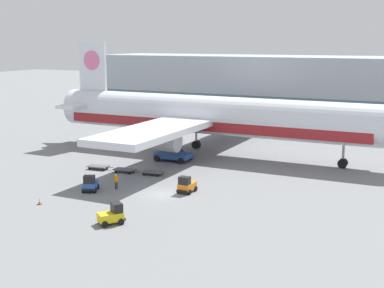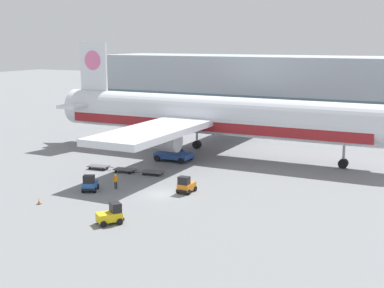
{
  "view_description": "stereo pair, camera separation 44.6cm",
  "coord_description": "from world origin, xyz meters",
  "px_view_note": "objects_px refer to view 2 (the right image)",
  "views": [
    {
      "loc": [
        28.88,
        -51.09,
        17.21
      ],
      "look_at": [
        -1.14,
        9.99,
        4.0
      ],
      "focal_mm": 50.0,
      "sensor_mm": 36.0,
      "label": 1
    },
    {
      "loc": [
        29.28,
        -50.9,
        17.21
      ],
      "look_at": [
        -1.14,
        9.99,
        4.0
      ],
      "focal_mm": 50.0,
      "sensor_mm": 36.0,
      "label": 2
    }
  ],
  "objects_px": {
    "scissor_lift_loader": "(174,147)",
    "ground_crew_near": "(116,180)",
    "baggage_dolly_third": "(153,172)",
    "baggage_dolly_lead": "(99,166)",
    "baggage_tug_far": "(111,215)",
    "baggage_dolly_second": "(125,170)",
    "airplane_main": "(208,117)",
    "baggage_tug_foreground": "(186,185)",
    "traffic_cone_near": "(39,201)",
    "baggage_tug_mid": "(90,184)"
  },
  "relations": [
    {
      "from": "baggage_tug_far",
      "to": "baggage_dolly_second",
      "type": "bearing_deg",
      "value": 66.67
    },
    {
      "from": "baggage_tug_far",
      "to": "ground_crew_near",
      "type": "xyz_separation_m",
      "value": [
        -6.51,
        10.25,
        0.19
      ]
    },
    {
      "from": "baggage_tug_mid",
      "to": "baggage_dolly_second",
      "type": "bearing_deg",
      "value": 162.85
    },
    {
      "from": "baggage_dolly_lead",
      "to": "baggage_dolly_second",
      "type": "relative_size",
      "value": 1.0
    },
    {
      "from": "airplane_main",
      "to": "baggage_dolly_lead",
      "type": "height_order",
      "value": "airplane_main"
    },
    {
      "from": "scissor_lift_loader",
      "to": "baggage_dolly_third",
      "type": "xyz_separation_m",
      "value": [
        1.54,
        -8.65,
        -1.67
      ]
    },
    {
      "from": "scissor_lift_loader",
      "to": "ground_crew_near",
      "type": "bearing_deg",
      "value": -86.1
    },
    {
      "from": "baggage_tug_foreground",
      "to": "baggage_dolly_third",
      "type": "relative_size",
      "value": 0.65
    },
    {
      "from": "baggage_tug_mid",
      "to": "baggage_dolly_third",
      "type": "xyz_separation_m",
      "value": [
        2.64,
        9.82,
        -0.49
      ]
    },
    {
      "from": "scissor_lift_loader",
      "to": "baggage_dolly_third",
      "type": "height_order",
      "value": "scissor_lift_loader"
    },
    {
      "from": "scissor_lift_loader",
      "to": "baggage_tug_foreground",
      "type": "xyz_separation_m",
      "value": [
        9.17,
        -14.06,
        -1.18
      ]
    },
    {
      "from": "baggage_tug_far",
      "to": "baggage_dolly_second",
      "type": "distance_m",
      "value": 20.19
    },
    {
      "from": "baggage_tug_foreground",
      "to": "baggage_dolly_third",
      "type": "distance_m",
      "value": 9.37
    },
    {
      "from": "baggage_tug_far",
      "to": "baggage_dolly_third",
      "type": "bearing_deg",
      "value": 55.35
    },
    {
      "from": "baggage_dolly_third",
      "to": "traffic_cone_near",
      "type": "bearing_deg",
      "value": -112.21
    },
    {
      "from": "baggage_tug_foreground",
      "to": "ground_crew_near",
      "type": "bearing_deg",
      "value": -74.07
    },
    {
      "from": "traffic_cone_near",
      "to": "baggage_tug_foreground",
      "type": "bearing_deg",
      "value": 42.3
    },
    {
      "from": "baggage_tug_mid",
      "to": "baggage_dolly_lead",
      "type": "distance_m",
      "value": 10.82
    },
    {
      "from": "baggage_dolly_third",
      "to": "traffic_cone_near",
      "type": "relative_size",
      "value": 5.58
    },
    {
      "from": "scissor_lift_loader",
      "to": "baggage_tug_far",
      "type": "relative_size",
      "value": 1.93
    },
    {
      "from": "baggage_tug_foreground",
      "to": "baggage_dolly_third",
      "type": "height_order",
      "value": "baggage_tug_foreground"
    },
    {
      "from": "baggage_dolly_third",
      "to": "baggage_dolly_lead",
      "type": "bearing_deg",
      "value": 176.84
    },
    {
      "from": "scissor_lift_loader",
      "to": "baggage_dolly_second",
      "type": "height_order",
      "value": "scissor_lift_loader"
    },
    {
      "from": "ground_crew_near",
      "to": "traffic_cone_near",
      "type": "distance_m",
      "value": 9.52
    },
    {
      "from": "scissor_lift_loader",
      "to": "baggage_tug_foreground",
      "type": "bearing_deg",
      "value": -56.77
    },
    {
      "from": "baggage_dolly_second",
      "to": "airplane_main",
      "type": "bearing_deg",
      "value": 65.27
    },
    {
      "from": "baggage_tug_foreground",
      "to": "airplane_main",
      "type": "bearing_deg",
      "value": -161.9
    },
    {
      "from": "baggage_dolly_lead",
      "to": "ground_crew_near",
      "type": "distance_m",
      "value": 10.6
    },
    {
      "from": "baggage_dolly_lead",
      "to": "baggage_dolly_second",
      "type": "bearing_deg",
      "value": -6.32
    },
    {
      "from": "airplane_main",
      "to": "baggage_tug_far",
      "type": "height_order",
      "value": "airplane_main"
    },
    {
      "from": "baggage_dolly_third",
      "to": "baggage_dolly_second",
      "type": "bearing_deg",
      "value": -179.86
    },
    {
      "from": "baggage_tug_mid",
      "to": "traffic_cone_near",
      "type": "bearing_deg",
      "value": -40.71
    },
    {
      "from": "airplane_main",
      "to": "baggage_tug_far",
      "type": "xyz_separation_m",
      "value": [
        5.16,
        -32.95,
        -4.96
      ]
    },
    {
      "from": "baggage_tug_far",
      "to": "baggage_dolly_second",
      "type": "relative_size",
      "value": 0.74
    },
    {
      "from": "airplane_main",
      "to": "baggage_dolly_second",
      "type": "bearing_deg",
      "value": -107.5
    },
    {
      "from": "traffic_cone_near",
      "to": "baggage_tug_far",
      "type": "bearing_deg",
      "value": -8.85
    },
    {
      "from": "baggage_dolly_lead",
      "to": "baggage_dolly_third",
      "type": "distance_m",
      "value": 8.24
    },
    {
      "from": "baggage_dolly_second",
      "to": "traffic_cone_near",
      "type": "distance_m",
      "value": 15.87
    },
    {
      "from": "baggage_tug_foreground",
      "to": "traffic_cone_near",
      "type": "height_order",
      "value": "baggage_tug_foreground"
    },
    {
      "from": "baggage_tug_foreground",
      "to": "baggage_dolly_lead",
      "type": "bearing_deg",
      "value": -107.19
    },
    {
      "from": "scissor_lift_loader",
      "to": "traffic_cone_near",
      "type": "distance_m",
      "value": 25.25
    },
    {
      "from": "baggage_dolly_lead",
      "to": "traffic_cone_near",
      "type": "bearing_deg",
      "value": -83.58
    },
    {
      "from": "airplane_main",
      "to": "traffic_cone_near",
      "type": "height_order",
      "value": "airplane_main"
    },
    {
      "from": "baggage_tug_foreground",
      "to": "baggage_tug_far",
      "type": "xyz_separation_m",
      "value": [
        -1.58,
        -12.59,
        0.0
      ]
    },
    {
      "from": "scissor_lift_loader",
      "to": "ground_crew_near",
      "type": "xyz_separation_m",
      "value": [
        1.09,
        -16.4,
        -0.99
      ]
    },
    {
      "from": "scissor_lift_loader",
      "to": "baggage_dolly_lead",
      "type": "bearing_deg",
      "value": -125.82
    },
    {
      "from": "baggage_tug_foreground",
      "to": "baggage_dolly_second",
      "type": "distance_m",
      "value": 12.64
    },
    {
      "from": "baggage_dolly_third",
      "to": "scissor_lift_loader",
      "type": "bearing_deg",
      "value": 93.0
    },
    {
      "from": "baggage_dolly_lead",
      "to": "ground_crew_near",
      "type": "xyz_separation_m",
      "value": [
        7.77,
        -7.18,
        0.68
      ]
    },
    {
      "from": "scissor_lift_loader",
      "to": "baggage_tug_far",
      "type": "height_order",
      "value": "scissor_lift_loader"
    }
  ]
}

